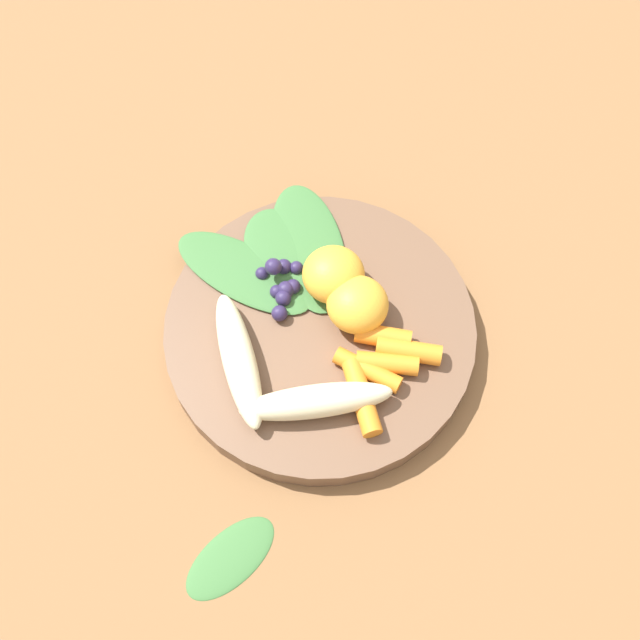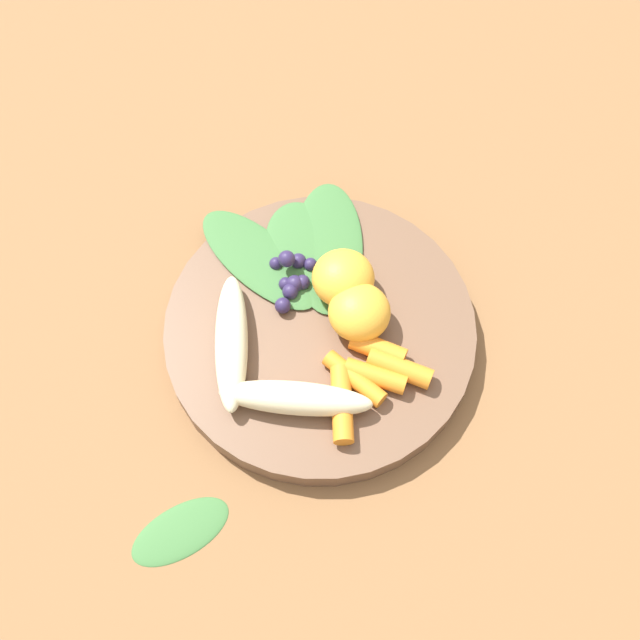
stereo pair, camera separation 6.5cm
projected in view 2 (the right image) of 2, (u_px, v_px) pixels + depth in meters
The scene contains 16 objects.
ground_plane at pixel (320, 337), 0.68m from camera, with size 2.40×2.40×0.00m, color brown.
bowl at pixel (320, 331), 0.67m from camera, with size 0.26×0.26×0.02m, color brown.
banana_peeled_left at pixel (296, 398), 0.61m from camera, with size 0.12×0.03×0.03m, color beige.
banana_peeled_right at pixel (231, 342), 0.64m from camera, with size 0.12×0.03×0.03m, color beige.
orange_segment_near at pixel (343, 278), 0.65m from camera, with size 0.05×0.05×0.04m, color #F4A833.
orange_segment_far at pixel (359, 312), 0.64m from camera, with size 0.05×0.05×0.04m, color #F4A833.
carrot_front at pixel (342, 404), 0.62m from camera, with size 0.02×0.02×0.06m, color orange.
carrot_mid_left at pixel (355, 379), 0.63m from camera, with size 0.01×0.01×0.06m, color orange.
carrot_mid_right at pixel (375, 376), 0.63m from camera, with size 0.02×0.02×0.05m, color orange.
carrot_rear at pixel (400, 368), 0.63m from camera, with size 0.02×0.02×0.05m, color orange.
carrot_small at pixel (378, 349), 0.64m from camera, with size 0.02×0.02×0.05m, color orange.
blueberry_pile at pixel (292, 279), 0.67m from camera, with size 0.04×0.06×0.03m.
kale_leaf_left at pixel (333, 247), 0.69m from camera, with size 0.13×0.06×0.01m, color #3D7038.
kale_leaf_right at pixel (301, 245), 0.69m from camera, with size 0.09×0.06×0.01m, color #3D7038.
kale_leaf_rear at pixel (259, 259), 0.68m from camera, with size 0.13×0.05×0.01m, color #3D7038.
kale_leaf_stray at pixel (180, 531), 0.60m from camera, with size 0.08×0.04×0.01m, color #3D7038.
Camera 2 is at (0.03, -0.29, 0.61)m, focal length 44.18 mm.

